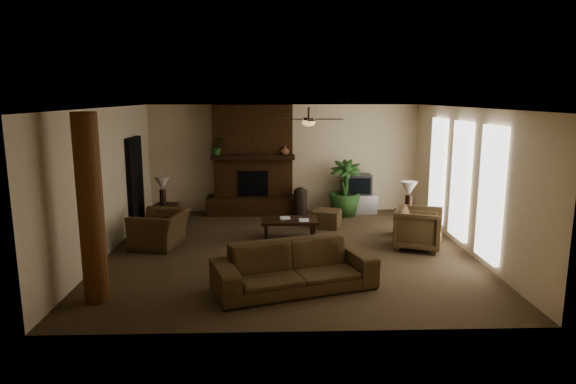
{
  "coord_description": "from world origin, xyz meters",
  "views": [
    {
      "loc": [
        -0.33,
        -9.53,
        3.02
      ],
      "look_at": [
        0.0,
        0.4,
        1.1
      ],
      "focal_mm": 31.16,
      "sensor_mm": 36.0,
      "label": 1
    }
  ],
  "objects_px": {
    "sofa": "(294,259)",
    "ottoman": "(327,219)",
    "armchair_right": "(419,227)",
    "lamp_left": "(162,185)",
    "armchair_left": "(160,223)",
    "tv_stand": "(359,203)",
    "log_column": "(91,210)",
    "floor_plant": "(344,200)",
    "floor_vase": "(300,200)",
    "side_table_left": "(166,216)",
    "side_table_right": "(408,223)",
    "coffee_table": "(289,222)",
    "lamp_right": "(409,191)"
  },
  "relations": [
    {
      "from": "sofa",
      "to": "side_table_left",
      "type": "bearing_deg",
      "value": 107.89
    },
    {
      "from": "armchair_left",
      "to": "floor_plant",
      "type": "bearing_deg",
      "value": 132.49
    },
    {
      "from": "sofa",
      "to": "ottoman",
      "type": "xyz_separation_m",
      "value": [
        0.93,
        3.8,
        -0.29
      ]
    },
    {
      "from": "floor_vase",
      "to": "floor_plant",
      "type": "height_order",
      "value": "floor_plant"
    },
    {
      "from": "ottoman",
      "to": "tv_stand",
      "type": "xyz_separation_m",
      "value": [
        0.99,
        1.39,
        0.05
      ]
    },
    {
      "from": "floor_plant",
      "to": "log_column",
      "type": "bearing_deg",
      "value": -130.31
    },
    {
      "from": "log_column",
      "to": "floor_vase",
      "type": "height_order",
      "value": "log_column"
    },
    {
      "from": "ottoman",
      "to": "lamp_left",
      "type": "xyz_separation_m",
      "value": [
        -3.78,
        0.04,
        0.8
      ]
    },
    {
      "from": "tv_stand",
      "to": "ottoman",
      "type": "bearing_deg",
      "value": -133.69
    },
    {
      "from": "sofa",
      "to": "armchair_left",
      "type": "height_order",
      "value": "sofa"
    },
    {
      "from": "armchair_right",
      "to": "tv_stand",
      "type": "xyz_separation_m",
      "value": [
        -0.65,
        3.13,
        -0.2
      ]
    },
    {
      "from": "log_column",
      "to": "armchair_right",
      "type": "xyz_separation_m",
      "value": [
        5.55,
        2.42,
        -0.95
      ]
    },
    {
      "from": "floor_vase",
      "to": "ottoman",
      "type": "bearing_deg",
      "value": -60.15
    },
    {
      "from": "lamp_left",
      "to": "ottoman",
      "type": "bearing_deg",
      "value": -0.62
    },
    {
      "from": "armchair_right",
      "to": "floor_vase",
      "type": "distance_m",
      "value": 3.5
    },
    {
      "from": "floor_vase",
      "to": "sofa",
      "type": "bearing_deg",
      "value": -94.46
    },
    {
      "from": "armchair_right",
      "to": "lamp_left",
      "type": "height_order",
      "value": "lamp_left"
    },
    {
      "from": "ottoman",
      "to": "lamp_left",
      "type": "height_order",
      "value": "lamp_left"
    },
    {
      "from": "armchair_left",
      "to": "lamp_left",
      "type": "relative_size",
      "value": 1.68
    },
    {
      "from": "floor_vase",
      "to": "armchair_right",
      "type": "bearing_deg",
      "value": -50.92
    },
    {
      "from": "tv_stand",
      "to": "armchair_right",
      "type": "bearing_deg",
      "value": -86.41
    },
    {
      "from": "log_column",
      "to": "ottoman",
      "type": "xyz_separation_m",
      "value": [
        3.9,
        4.16,
        -1.2
      ]
    },
    {
      "from": "sofa",
      "to": "floor_vase",
      "type": "height_order",
      "value": "sofa"
    },
    {
      "from": "armchair_left",
      "to": "armchair_right",
      "type": "height_order",
      "value": "armchair_left"
    },
    {
      "from": "armchair_right",
      "to": "coffee_table",
      "type": "bearing_deg",
      "value": 93.3
    },
    {
      "from": "tv_stand",
      "to": "side_table_right",
      "type": "relative_size",
      "value": 1.55
    },
    {
      "from": "log_column",
      "to": "floor_plant",
      "type": "bearing_deg",
      "value": 49.69
    },
    {
      "from": "floor_plant",
      "to": "coffee_table",
      "type": "bearing_deg",
      "value": -125.67
    },
    {
      "from": "armchair_left",
      "to": "armchair_right",
      "type": "relative_size",
      "value": 1.21
    },
    {
      "from": "armchair_right",
      "to": "ottoman",
      "type": "distance_m",
      "value": 2.41
    },
    {
      "from": "floor_vase",
      "to": "lamp_left",
      "type": "xyz_separation_m",
      "value": [
        -3.22,
        -0.93,
        0.57
      ]
    },
    {
      "from": "lamp_left",
      "to": "floor_plant",
      "type": "bearing_deg",
      "value": 13.85
    },
    {
      "from": "tv_stand",
      "to": "side_table_right",
      "type": "height_order",
      "value": "side_table_right"
    },
    {
      "from": "side_table_left",
      "to": "lamp_left",
      "type": "relative_size",
      "value": 0.85
    },
    {
      "from": "sofa",
      "to": "floor_plant",
      "type": "xyz_separation_m",
      "value": [
        1.5,
        4.91,
        -0.1
      ]
    },
    {
      "from": "ottoman",
      "to": "floor_vase",
      "type": "relative_size",
      "value": 0.78
    },
    {
      "from": "floor_vase",
      "to": "side_table_left",
      "type": "height_order",
      "value": "floor_vase"
    },
    {
      "from": "lamp_left",
      "to": "log_column",
      "type": "bearing_deg",
      "value": -91.57
    },
    {
      "from": "armchair_left",
      "to": "ottoman",
      "type": "bearing_deg",
      "value": 122.66
    },
    {
      "from": "floor_vase",
      "to": "floor_plant",
      "type": "distance_m",
      "value": 1.14
    },
    {
      "from": "log_column",
      "to": "armchair_right",
      "type": "bearing_deg",
      "value": 23.53
    },
    {
      "from": "side_table_left",
      "to": "sofa",
      "type": "bearing_deg",
      "value": -54.1
    },
    {
      "from": "log_column",
      "to": "armchair_left",
      "type": "bearing_deg",
      "value": 82.84
    },
    {
      "from": "floor_plant",
      "to": "lamp_right",
      "type": "relative_size",
      "value": 2.18
    },
    {
      "from": "armchair_right",
      "to": "lamp_left",
      "type": "xyz_separation_m",
      "value": [
        -5.43,
        1.78,
        0.55
      ]
    },
    {
      "from": "side_table_right",
      "to": "floor_vase",
      "type": "bearing_deg",
      "value": 142.68
    },
    {
      "from": "ottoman",
      "to": "floor_vase",
      "type": "distance_m",
      "value": 1.15
    },
    {
      "from": "coffee_table",
      "to": "floor_plant",
      "type": "xyz_separation_m",
      "value": [
        1.48,
        2.06,
        0.02
      ]
    },
    {
      "from": "log_column",
      "to": "floor_plant",
      "type": "height_order",
      "value": "log_column"
    },
    {
      "from": "floor_vase",
      "to": "lamp_right",
      "type": "distance_m",
      "value": 2.91
    }
  ]
}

